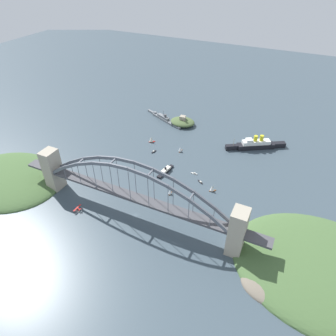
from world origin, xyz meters
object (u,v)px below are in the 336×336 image
at_px(harbor_ferry_steamer, 165,171).
at_px(small_boat_6, 212,188).
at_px(small_boat_7, 200,182).
at_px(naval_cruiser, 164,118).
at_px(seaplane_taxiing_near_bridge, 78,209).
at_px(small_boat_5, 180,149).
at_px(channel_marker_buoy, 179,207).
at_px(small_boat_2, 236,210).
at_px(small_boat_3, 170,192).
at_px(small_boat_1, 151,139).
at_px(ocean_liner, 256,144).
at_px(harbor_arch_bridge, 134,196).
at_px(fort_island_mid_harbor, 183,122).
at_px(small_boat_0, 194,173).
at_px(small_boat_4, 154,152).

bearing_deg(harbor_ferry_steamer, small_boat_6, -7.82).
bearing_deg(small_boat_7, naval_cruiser, 131.60).
height_order(seaplane_taxiing_near_bridge, small_boat_5, small_boat_5).
bearing_deg(channel_marker_buoy, small_boat_7, 83.43).
distance_m(small_boat_2, small_boat_3, 75.37).
xyz_separation_m(small_boat_1, channel_marker_buoy, (89.88, -105.77, -3.42)).
bearing_deg(small_boat_6, ocean_liner, 77.62).
bearing_deg(harbor_ferry_steamer, small_boat_1, 131.76).
height_order(small_boat_1, small_boat_5, small_boat_1).
bearing_deg(harbor_arch_bridge, small_boat_2, 26.73).
distance_m(harbor_arch_bridge, ocean_liner, 203.33).
height_order(harbor_ferry_steamer, channel_marker_buoy, harbor_ferry_steamer).
relative_size(naval_cruiser, small_boat_2, 7.92).
bearing_deg(seaplane_taxiing_near_bridge, fort_island_mid_harbor, 83.72).
xyz_separation_m(ocean_liner, channel_marker_buoy, (-48.12, -154.51, -4.59)).
bearing_deg(small_boat_6, channel_marker_buoy, -119.30).
bearing_deg(small_boat_0, seaplane_taxiing_near_bridge, -128.09).
height_order(ocean_liner, small_boat_2, ocean_liner).
bearing_deg(harbor_arch_bridge, small_boat_7, 61.95).
height_order(fort_island_mid_harbor, small_boat_7, fort_island_mid_harbor).
bearing_deg(small_boat_3, naval_cruiser, 118.63).
relative_size(harbor_ferry_steamer, small_boat_7, 3.90).
relative_size(small_boat_6, channel_marker_buoy, 3.53).
distance_m(harbor_arch_bridge, small_boat_7, 93.99).
bearing_deg(seaplane_taxiing_near_bridge, small_boat_1, 88.16).
xyz_separation_m(small_boat_1, small_boat_2, (147.53, -87.40, -0.19)).
bearing_deg(ocean_liner, channel_marker_buoy, -107.30).
distance_m(harbor_arch_bridge, small_boat_1, 146.71).
xyz_separation_m(small_boat_0, small_boat_6, (30.07, -21.06, 3.69)).
relative_size(small_boat_4, small_boat_6, 0.90).
distance_m(harbor_ferry_steamer, small_boat_2, 103.13).
relative_size(harbor_ferry_steamer, small_boat_4, 3.50).
xyz_separation_m(fort_island_mid_harbor, small_boat_7, (76.18, -122.43, -4.34)).
xyz_separation_m(small_boat_6, small_boat_7, (-17.51, 8.98, -3.79)).
height_order(small_boat_1, small_boat_4, small_boat_1).
height_order(seaplane_taxiing_near_bridge, channel_marker_buoy, seaplane_taxiing_near_bridge).
bearing_deg(harbor_arch_bridge, small_boat_3, 67.29).
xyz_separation_m(fort_island_mid_harbor, small_boat_3, (52.68, -156.83, -1.93)).
distance_m(small_boat_2, channel_marker_buoy, 60.59).
distance_m(small_boat_0, small_boat_4, 71.16).
bearing_deg(small_boat_3, small_boat_7, 55.66).
xyz_separation_m(small_boat_5, small_boat_7, (48.37, -50.48, -3.26)).
height_order(naval_cruiser, harbor_ferry_steamer, naval_cruiser).
bearing_deg(channel_marker_buoy, naval_cruiser, 120.83).
xyz_separation_m(small_boat_3, small_boat_6, (41.01, 25.42, 1.39)).
bearing_deg(naval_cruiser, harbor_ferry_steamer, -62.83).
distance_m(harbor_arch_bridge, harbor_ferry_steamer, 83.28).
height_order(naval_cruiser, small_boat_2, naval_cruiser).
height_order(harbor_arch_bridge, fort_island_mid_harbor, harbor_arch_bridge).
relative_size(harbor_ferry_steamer, small_boat_5, 3.65).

